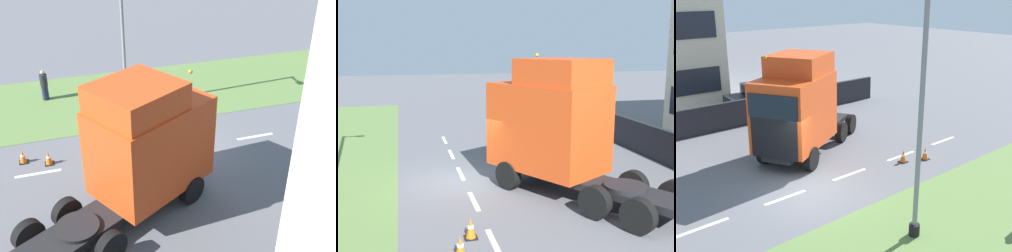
{
  "view_description": "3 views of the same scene",
  "coord_description": "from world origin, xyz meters",
  "views": [
    {
      "loc": [
        14.56,
        -4.63,
        9.92
      ],
      "look_at": [
        1.6,
        -0.58,
        2.21
      ],
      "focal_mm": 45.0,
      "sensor_mm": 36.0,
      "label": 1
    },
    {
      "loc": [
        -2.24,
        -15.68,
        5.22
      ],
      "look_at": [
        1.28,
        -1.68,
        2.42
      ],
      "focal_mm": 45.0,
      "sensor_mm": 36.0,
      "label": 2
    },
    {
      "loc": [
        -12.24,
        8.4,
        7.47
      ],
      "look_at": [
        -0.8,
        -1.32,
        2.56
      ],
      "focal_mm": 45.0,
      "sensor_mm": 36.0,
      "label": 3
    }
  ],
  "objects": [
    {
      "name": "ground_plane",
      "position": [
        0.0,
        0.0,
        0.0
      ],
      "size": [
        120.0,
        120.0,
        0.0
      ],
      "primitive_type": "plane",
      "color": "slate",
      "rests_on": "ground"
    },
    {
      "name": "grass_verge",
      "position": [
        -6.0,
        0.0,
        0.01
      ],
      "size": [
        7.0,
        44.0,
        0.01
      ],
      "color": "#607F42",
      "rests_on": "ground"
    },
    {
      "name": "lane_markings",
      "position": [
        0.0,
        -0.7,
        0.0
      ],
      "size": [
        0.16,
        17.8,
        0.0
      ],
      "color": "white",
      "rests_on": "ground"
    },
    {
      "name": "lorry_cab",
      "position": [
        3.01,
        -1.83,
        2.39
      ],
      "size": [
        5.57,
        7.17,
        4.9
      ],
      "rotation": [
        0.0,
        0.0,
        0.52
      ],
      "color": "black",
      "rests_on": "ground"
    },
    {
      "name": "lamp_post",
      "position": [
        -4.74,
        -0.83,
        3.7
      ],
      "size": [
        1.29,
        0.35,
        8.03
      ],
      "color": "black",
      "rests_on": "ground"
    },
    {
      "name": "pedestrian",
      "position": [
        -6.82,
        -4.8,
        0.82
      ],
      "size": [
        0.39,
        0.39,
        1.67
      ],
      "color": "#1E233D",
      "rests_on": "ground"
    },
    {
      "name": "traffic_cone_lead",
      "position": [
        -0.56,
        -5.03,
        0.28
      ],
      "size": [
        0.36,
        0.36,
        0.58
      ],
      "color": "black",
      "rests_on": "ground"
    },
    {
      "name": "traffic_cone_trailing",
      "position": [
        -0.98,
        -6.03,
        0.28
      ],
      "size": [
        0.36,
        0.36,
        0.58
      ],
      "color": "black",
      "rests_on": "ground"
    }
  ]
}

